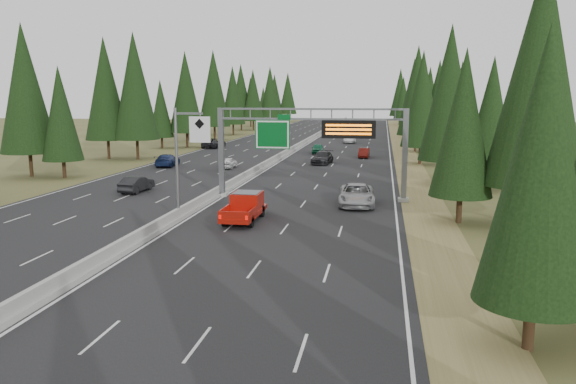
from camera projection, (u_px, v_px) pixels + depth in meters
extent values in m
cube|color=black|center=(296.00, 150.00, 93.84)|extent=(32.00, 260.00, 0.08)
cube|color=olive|center=(404.00, 152.00, 90.92)|extent=(3.60, 260.00, 0.06)
cube|color=#4A4D24|center=(194.00, 148.00, 96.77)|extent=(3.60, 260.00, 0.06)
cube|color=gray|center=(296.00, 149.00, 93.81)|extent=(0.70, 260.00, 0.30)
cube|color=gray|center=(296.00, 146.00, 93.74)|extent=(0.30, 260.00, 0.60)
cube|color=slate|center=(221.00, 152.00, 49.38)|extent=(0.45, 0.45, 7.80)
cube|color=gray|center=(222.00, 194.00, 50.01)|extent=(0.90, 0.90, 0.30)
cube|color=slate|center=(405.00, 156.00, 46.78)|extent=(0.45, 0.45, 7.80)
cube|color=gray|center=(403.00, 200.00, 47.41)|extent=(0.90, 0.90, 0.30)
cube|color=slate|center=(311.00, 109.00, 47.44)|extent=(15.85, 0.35, 0.16)
cube|color=slate|center=(311.00, 119.00, 47.58)|extent=(15.85, 0.35, 0.16)
cube|color=#054C19|center=(273.00, 134.00, 48.10)|extent=(3.00, 0.10, 2.50)
cube|color=silver|center=(272.00, 135.00, 48.04)|extent=(2.85, 0.02, 2.35)
cube|color=#054C19|center=(284.00, 117.00, 47.68)|extent=(1.10, 0.10, 0.45)
cube|color=black|center=(349.00, 129.00, 46.90)|extent=(4.50, 0.40, 1.50)
cube|color=orange|center=(349.00, 125.00, 46.63)|extent=(3.80, 0.02, 0.18)
cube|color=orange|center=(348.00, 130.00, 46.69)|extent=(3.80, 0.02, 0.18)
cube|color=orange|center=(348.00, 134.00, 46.74)|extent=(3.80, 0.02, 0.18)
cylinder|color=slate|center=(177.00, 165.00, 39.70)|extent=(0.20, 0.20, 8.00)
cube|color=gray|center=(179.00, 218.00, 40.36)|extent=(0.50, 0.50, 0.20)
cube|color=slate|center=(189.00, 113.00, 38.93)|extent=(2.00, 0.15, 0.15)
cube|color=silver|center=(200.00, 130.00, 38.87)|extent=(1.50, 0.06, 1.80)
cylinder|color=black|center=(529.00, 326.00, 19.68)|extent=(0.40, 0.40, 1.80)
cone|color=black|center=(541.00, 167.00, 18.74)|extent=(4.04, 4.04, 9.43)
cylinder|color=black|center=(459.00, 209.00, 39.61)|extent=(0.40, 0.40, 1.94)
cone|color=black|center=(464.00, 123.00, 38.59)|extent=(4.37, 4.37, 10.20)
cylinder|color=black|center=(530.00, 206.00, 38.20)|extent=(0.40, 0.40, 2.90)
cone|color=black|center=(540.00, 70.00, 36.68)|extent=(6.53, 6.53, 15.25)
cylinder|color=black|center=(446.00, 173.00, 56.60)|extent=(0.40, 0.40, 2.54)
cone|color=black|center=(449.00, 93.00, 55.27)|extent=(5.71, 5.71, 13.33)
cylinder|color=black|center=(488.00, 179.00, 53.77)|extent=(0.40, 0.40, 2.02)
cone|color=black|center=(492.00, 113.00, 52.71)|extent=(4.55, 4.55, 10.61)
cylinder|color=black|center=(420.00, 155.00, 73.94)|extent=(0.40, 0.40, 2.36)
cone|color=black|center=(422.00, 99.00, 72.70)|extent=(5.31, 5.31, 12.38)
cylinder|color=black|center=(458.00, 157.00, 73.41)|extent=(0.40, 0.40, 2.14)
cone|color=black|center=(461.00, 105.00, 72.29)|extent=(4.81, 4.81, 11.22)
cylinder|color=black|center=(415.00, 143.00, 90.95)|extent=(0.40, 0.40, 2.71)
cone|color=black|center=(417.00, 90.00, 89.52)|extent=(6.10, 6.10, 14.23)
cylinder|color=black|center=(445.00, 143.00, 90.19)|extent=(0.40, 0.40, 2.95)
cone|color=black|center=(448.00, 85.00, 88.65)|extent=(6.63, 6.63, 15.48)
cylinder|color=black|center=(416.00, 136.00, 108.90)|extent=(0.40, 0.40, 2.60)
cone|color=black|center=(418.00, 93.00, 107.54)|extent=(5.85, 5.85, 13.65)
cylinder|color=black|center=(437.00, 136.00, 108.55)|extent=(0.40, 0.40, 2.53)
cone|color=black|center=(439.00, 95.00, 107.22)|extent=(5.70, 5.70, 13.29)
cylinder|color=black|center=(412.00, 131.00, 124.27)|extent=(0.40, 0.40, 2.74)
cone|color=black|center=(414.00, 91.00, 122.83)|extent=(6.17, 6.17, 14.40)
cylinder|color=black|center=(428.00, 132.00, 122.72)|extent=(0.40, 0.40, 2.44)
cone|color=black|center=(429.00, 97.00, 121.44)|extent=(5.50, 5.50, 12.83)
cylinder|color=black|center=(408.00, 128.00, 141.06)|extent=(0.40, 0.40, 2.04)
cone|color=black|center=(409.00, 102.00, 139.99)|extent=(4.59, 4.59, 10.71)
cylinder|color=black|center=(424.00, 128.00, 139.87)|extent=(0.40, 0.40, 2.23)
cone|color=black|center=(425.00, 100.00, 138.69)|extent=(5.02, 5.02, 11.72)
cylinder|color=black|center=(402.00, 124.00, 161.60)|extent=(0.40, 0.40, 2.34)
cone|color=black|center=(403.00, 98.00, 160.38)|extent=(5.25, 5.25, 12.26)
cylinder|color=black|center=(421.00, 125.00, 158.74)|extent=(0.40, 0.40, 2.03)
cone|color=black|center=(422.00, 102.00, 157.68)|extent=(4.57, 4.57, 10.67)
cylinder|color=black|center=(399.00, 120.00, 177.22)|extent=(0.40, 0.40, 2.81)
cone|color=black|center=(400.00, 92.00, 175.74)|extent=(6.33, 6.33, 14.76)
cylinder|color=black|center=(415.00, 122.00, 174.69)|extent=(0.40, 0.40, 1.89)
cone|color=black|center=(416.00, 103.00, 173.70)|extent=(4.26, 4.26, 9.94)
cylinder|color=black|center=(403.00, 119.00, 194.40)|extent=(0.40, 0.40, 2.36)
cone|color=black|center=(403.00, 97.00, 193.16)|extent=(5.31, 5.31, 12.40)
cylinder|color=black|center=(412.00, 119.00, 193.58)|extent=(0.40, 0.40, 2.26)
cone|color=black|center=(413.00, 99.00, 192.39)|extent=(5.08, 5.08, 11.85)
cylinder|color=black|center=(64.00, 169.00, 61.62)|extent=(0.40, 0.40, 1.95)
cone|color=black|center=(60.00, 113.00, 60.60)|extent=(4.38, 4.38, 10.21)
cylinder|color=black|center=(31.00, 165.00, 62.57)|extent=(0.40, 0.40, 2.69)
cone|color=black|center=(25.00, 88.00, 61.16)|extent=(6.04, 6.04, 14.10)
cylinder|color=black|center=(138.00, 149.00, 79.96)|extent=(0.40, 0.40, 2.84)
cone|color=black|center=(135.00, 86.00, 78.46)|extent=(6.40, 6.40, 14.93)
cylinder|color=black|center=(109.00, 149.00, 80.74)|extent=(0.40, 0.40, 2.75)
cone|color=black|center=(105.00, 89.00, 79.30)|extent=(6.18, 6.18, 14.43)
cylinder|color=black|center=(187.00, 140.00, 98.38)|extent=(0.40, 0.40, 2.66)
cone|color=black|center=(186.00, 92.00, 96.99)|extent=(5.97, 5.97, 13.94)
cylinder|color=black|center=(162.00, 143.00, 97.35)|extent=(0.40, 0.40, 1.88)
cone|color=black|center=(161.00, 109.00, 96.36)|extent=(4.22, 4.22, 9.85)
cylinder|color=black|center=(215.00, 133.00, 114.33)|extent=(0.40, 0.40, 2.89)
cone|color=black|center=(214.00, 88.00, 112.81)|extent=(6.51, 6.51, 15.18)
cylinder|color=black|center=(189.00, 136.00, 114.43)|extent=(0.40, 0.40, 1.90)
cone|color=black|center=(189.00, 106.00, 113.43)|extent=(4.27, 4.27, 9.96)
cylinder|color=black|center=(233.00, 130.00, 130.63)|extent=(0.40, 0.40, 2.53)
cone|color=black|center=(233.00, 95.00, 129.30)|extent=(5.70, 5.70, 13.30)
cylinder|color=black|center=(215.00, 129.00, 131.84)|extent=(0.40, 0.40, 2.83)
cone|color=black|center=(214.00, 90.00, 130.35)|extent=(6.37, 6.37, 14.86)
cylinder|color=black|center=(253.00, 126.00, 148.36)|extent=(0.40, 0.40, 2.55)
cone|color=black|center=(253.00, 95.00, 147.02)|extent=(5.73, 5.73, 13.37)
cylinder|color=black|center=(241.00, 125.00, 150.48)|extent=(0.40, 0.40, 2.79)
cone|color=black|center=(241.00, 92.00, 149.01)|extent=(6.28, 6.28, 14.65)
cylinder|color=black|center=(270.00, 122.00, 167.98)|extent=(0.40, 0.40, 2.84)
cone|color=black|center=(270.00, 92.00, 166.49)|extent=(6.40, 6.40, 14.93)
cylinder|color=black|center=(251.00, 123.00, 166.99)|extent=(0.40, 0.40, 2.33)
cone|color=black|center=(251.00, 98.00, 165.77)|extent=(5.24, 5.24, 12.24)
cylinder|color=black|center=(277.00, 121.00, 184.43)|extent=(0.40, 0.40, 1.85)
cone|color=black|center=(277.00, 103.00, 183.46)|extent=(4.16, 4.16, 9.71)
cylinder|color=black|center=(263.00, 121.00, 184.41)|extent=(0.40, 0.40, 1.93)
cone|color=black|center=(263.00, 102.00, 183.40)|extent=(4.33, 4.33, 10.11)
cylinder|color=black|center=(288.00, 118.00, 199.63)|extent=(0.40, 0.40, 2.77)
cone|color=black|center=(288.00, 93.00, 198.17)|extent=(6.23, 6.23, 14.55)
cylinder|color=black|center=(275.00, 118.00, 202.43)|extent=(0.40, 0.40, 2.69)
cone|color=black|center=(275.00, 94.00, 201.02)|extent=(6.06, 6.06, 14.13)
imported|color=#999A9D|center=(357.00, 195.00, 45.68)|extent=(3.11, 6.29, 1.72)
cylinder|color=black|center=(225.00, 220.00, 38.27)|extent=(0.32, 0.85, 0.85)
cylinder|color=black|center=(251.00, 221.00, 37.98)|extent=(0.32, 0.85, 0.85)
cylinder|color=black|center=(238.00, 210.00, 41.68)|extent=(0.32, 0.85, 0.85)
cylinder|color=black|center=(262.00, 211.00, 41.39)|extent=(0.32, 0.85, 0.85)
cube|color=#AF150A|center=(244.00, 213.00, 39.85)|extent=(2.13, 5.95, 0.32)
cube|color=#AF150A|center=(247.00, 200.00, 40.66)|extent=(2.02, 2.34, 1.17)
cube|color=black|center=(247.00, 196.00, 40.61)|extent=(1.81, 2.02, 0.58)
cube|color=#AF150A|center=(224.00, 212.00, 38.41)|extent=(0.11, 2.55, 0.64)
cube|color=#AF150A|center=(253.00, 213.00, 38.08)|extent=(0.11, 2.55, 0.64)
cube|color=#AF150A|center=(233.00, 216.00, 37.00)|extent=(2.13, 0.11, 0.64)
imported|color=#145A3A|center=(318.00, 148.00, 87.59)|extent=(2.19, 4.60, 1.52)
imported|color=#4D0F0B|center=(364.00, 153.00, 81.36)|extent=(1.58, 4.22, 1.38)
imported|color=black|center=(322.00, 158.00, 74.08)|extent=(2.75, 5.73, 1.61)
imported|color=white|center=(349.00, 139.00, 107.16)|extent=(2.65, 5.05, 1.36)
imported|color=black|center=(335.00, 127.00, 151.92)|extent=(1.69, 4.07, 1.38)
imported|color=black|center=(136.00, 184.00, 52.10)|extent=(1.79, 4.54, 1.47)
imported|color=navy|center=(167.00, 160.00, 71.39)|extent=(2.67, 5.51, 1.54)
imported|color=white|center=(228.00, 163.00, 69.52)|extent=(1.66, 3.99, 1.35)
imported|color=black|center=(214.00, 143.00, 97.12)|extent=(3.21, 6.05, 1.62)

